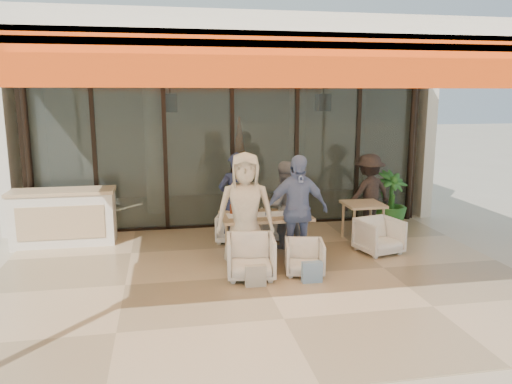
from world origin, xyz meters
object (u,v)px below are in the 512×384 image
dining_table (265,218)px  chair_near_left (251,255)px  chair_far_right (277,223)px  potted_palm (390,201)px  diner_navy (237,202)px  diner_periwinkle (297,210)px  diner_grey (283,205)px  side_chair (379,235)px  chair_near_right (305,256)px  chair_far_left (233,226)px  side_table (363,208)px  diner_cream (245,211)px  standing_woman (369,194)px  host_counter (64,217)px

dining_table → chair_near_left: size_ratio=2.05×
chair_far_right → potted_palm: 2.48m
diner_navy → diner_periwinkle: 1.23m
dining_table → diner_grey: diner_grey is taller
chair_near_left → side_chair: chair_near_left is taller
chair_near_right → diner_grey: (0.00, 1.40, 0.49)m
chair_near_left → potted_palm: 3.96m
chair_near_right → diner_periwinkle: size_ratio=0.33×
dining_table → chair_near_right: (0.43, -0.96, -0.39)m
chair_far_left → side_table: size_ratio=0.81×
chair_near_right → diner_periwinkle: 0.78m
chair_near_right → side_chair: 1.73m
diner_cream → diner_periwinkle: bearing=9.0°
diner_navy → standing_woman: bearing=-167.9°
diner_periwinkle → side_table: (1.56, 1.00, -0.27)m
standing_woman → side_table: bearing=42.2°
chair_far_right → chair_near_left: chair_near_left is taller
dining_table → diner_navy: diner_navy is taller
side_table → standing_woman: standing_woman is taller
chair_near_left → diner_grey: size_ratio=0.46×
chair_near_right → dining_table: bearing=125.0°
diner_navy → standing_woman: (2.73, 0.63, -0.08)m
chair_near_left → standing_woman: size_ratio=0.46×
chair_near_left → diner_periwinkle: bearing=37.4°
chair_far_right → chair_near_right: size_ratio=1.07×
chair_far_left → potted_palm: bearing=-158.3°
dining_table → side_chair: (1.99, -0.20, -0.34)m
dining_table → diner_navy: (-0.41, 0.44, 0.19)m
chair_far_right → diner_periwinkle: 1.52m
chair_far_left → diner_cream: bearing=106.4°
diner_cream → chair_far_left: bearing=99.0°
potted_palm → chair_near_right: bearing=-137.8°
standing_woman → potted_palm: bearing=-177.6°
chair_near_right → diner_periwinkle: diner_periwinkle is taller
host_counter → chair_far_right: size_ratio=2.88×
chair_near_right → side_chair: (1.56, 0.75, 0.05)m
chair_far_left → chair_near_left: chair_near_left is taller
diner_navy → diner_grey: bearing=179.1°
side_table → chair_far_left: bearing=170.6°
dining_table → chair_near_right: 1.12m
chair_near_right → potted_palm: bearing=53.0°
standing_woman → diner_grey: bearing=2.5°
chair_far_left → diner_periwinkle: diner_periwinkle is taller
host_counter → chair_far_left: size_ratio=3.05×
diner_periwinkle → potted_palm: 2.99m
chair_far_right → side_table: 1.64m
chair_far_left → chair_far_right: (0.84, -0.00, 0.02)m
dining_table → standing_woman: (2.32, 1.07, 0.11)m
chair_far_left → diner_grey: (0.84, -0.50, 0.49)m
chair_far_right → standing_woman: standing_woman is taller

